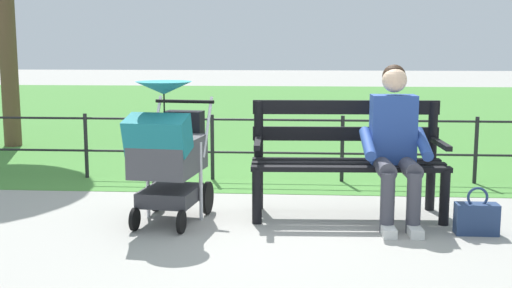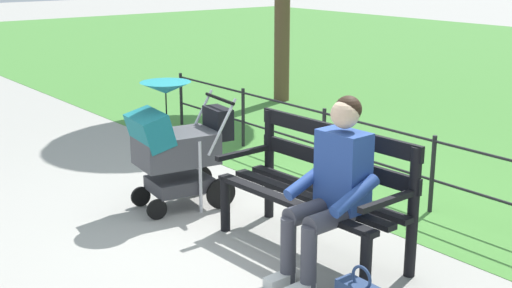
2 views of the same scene
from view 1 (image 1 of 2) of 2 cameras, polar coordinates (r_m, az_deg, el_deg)
name	(u,v)px [view 1 (image 1 of 2)]	position (r m, az deg, el deg)	size (l,w,h in m)	color
ground_plane	(270,216)	(5.53, 1.21, -6.32)	(60.00, 60.00, 0.00)	#9E9B93
grass_lawn	(290,110)	(14.21, 3.03, 2.98)	(40.00, 16.00, 0.01)	#478438
park_bench	(347,153)	(5.54, 7.97, -0.82)	(1.62, 0.66, 0.96)	black
person_on_bench	(395,140)	(5.33, 12.08, 0.35)	(0.55, 0.74, 1.28)	#42424C
stroller	(168,151)	(5.26, -7.69, -0.57)	(0.61, 0.94, 1.15)	black
handbag	(477,218)	(5.26, 18.75, -6.15)	(0.32, 0.14, 0.37)	navy
park_fence	(277,142)	(6.85, 1.84, 0.19)	(6.90, 0.04, 0.70)	black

